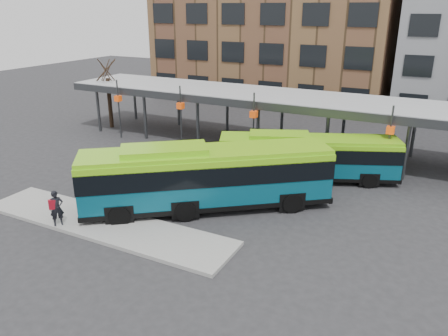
# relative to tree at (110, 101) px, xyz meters

# --- Properties ---
(ground) EXTENTS (120.00, 120.00, 0.00)m
(ground) POSITION_rel_tree_xyz_m (18.00, -12.00, -2.43)
(ground) COLOR #28282B
(ground) RESTS_ON ground
(boarding_island) EXTENTS (14.00, 3.00, 0.18)m
(boarding_island) POSITION_rel_tree_xyz_m (12.50, -15.00, -2.34)
(boarding_island) COLOR gray
(boarding_island) RESTS_ON ground
(canopy) EXTENTS (40.00, 6.53, 4.80)m
(canopy) POSITION_rel_tree_xyz_m (17.94, 0.87, 1.47)
(canopy) COLOR #999B9E
(canopy) RESTS_ON ground
(tree) EXTENTS (1.64, 1.64, 5.60)m
(tree) POSITION_rel_tree_xyz_m (0.00, 0.00, 0.00)
(tree) COLOR black
(tree) RESTS_ON ground
(building_brick) EXTENTS (26.00, 14.00, 22.00)m
(building_brick) POSITION_rel_tree_xyz_m (8.00, 20.00, 8.57)
(building_brick) COLOR brown
(building_brick) RESTS_ON ground
(bus_front) EXTENTS (12.10, 10.20, 3.62)m
(bus_front) POSITION_rel_tree_xyz_m (16.03, -10.88, -0.55)
(bus_front) COLOR #08495D
(bus_front) RESTS_ON ground
(bus_rear) EXTENTS (10.96, 6.45, 3.01)m
(bus_rear) POSITION_rel_tree_xyz_m (19.56, -4.33, -0.86)
(bus_rear) COLOR #08495D
(bus_rear) RESTS_ON ground
(pedestrian) EXTENTS (0.74, 0.78, 1.79)m
(pedestrian) POSITION_rel_tree_xyz_m (10.68, -16.21, -1.34)
(pedestrian) COLOR black
(pedestrian) RESTS_ON boarding_island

